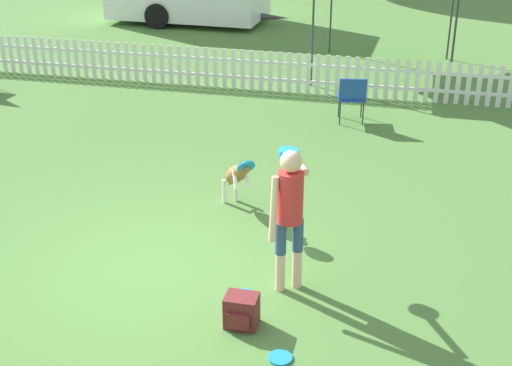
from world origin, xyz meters
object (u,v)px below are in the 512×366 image
frisbee_midfield (280,358)px  folding_chair_blue_left (352,95)px  leaping_dog (237,174)px  backpack_on_grass (241,311)px  handler_person (290,203)px  frisbee_near_handler (244,295)px

frisbee_midfield → folding_chair_blue_left: bearing=90.6°
leaping_dog → frisbee_midfield: 3.17m
backpack_on_grass → folding_chair_blue_left: folding_chair_blue_left is taller
folding_chair_blue_left → handler_person: bearing=79.2°
handler_person → frisbee_near_handler: bearing=-175.8°
handler_person → leaping_dog: handler_person is taller
leaping_dog → backpack_on_grass: bearing=73.9°
leaping_dog → folding_chair_blue_left: 4.01m
handler_person → frisbee_near_handler: 1.16m
frisbee_midfield → backpack_on_grass: (-0.50, 0.44, 0.16)m
leaping_dog → frisbee_near_handler: 2.09m
handler_person → leaping_dog: 1.97m
leaping_dog → handler_person: bearing=90.3°
leaping_dog → frisbee_midfield: size_ratio=4.32×
handler_person → leaping_dog: bearing=90.3°
handler_person → backpack_on_grass: size_ratio=4.73×
frisbee_near_handler → leaping_dog: bearing=106.8°
backpack_on_grass → frisbee_midfield: bearing=-41.3°
leaping_dog → folding_chair_blue_left: size_ratio=1.18×
folding_chair_blue_left → frisbee_near_handler: bearing=75.0°
handler_person → frisbee_midfield: handler_person is taller
frisbee_midfield → backpack_on_grass: backpack_on_grass is taller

